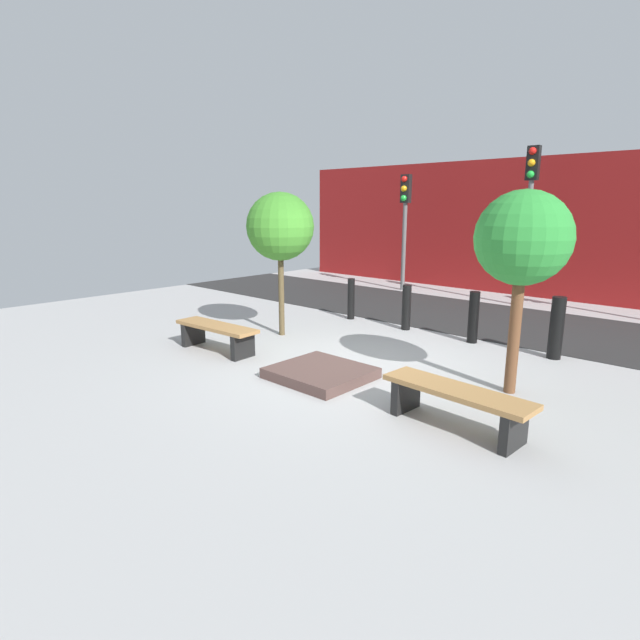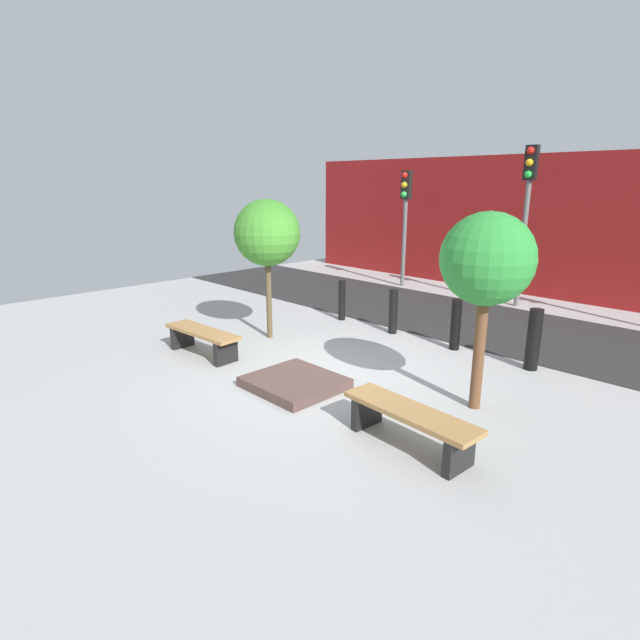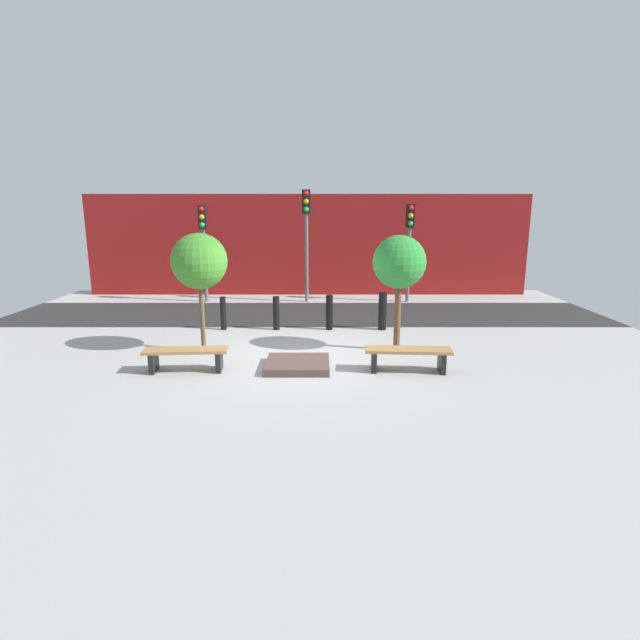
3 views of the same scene
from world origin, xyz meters
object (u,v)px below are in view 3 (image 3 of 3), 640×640
at_px(planter_bed, 297,364).
at_px(tree_behind_left_bench, 198,262).
at_px(bench_left, 185,355).
at_px(bench_right, 407,355).
at_px(bollard_center, 328,312).
at_px(tree_behind_right_bench, 398,263).
at_px(traffic_light_mid_east, 409,234).
at_px(bollard_left, 275,313).
at_px(bollard_right, 382,311).
at_px(bollard_far_left, 222,313).
at_px(traffic_light_mid_west, 305,225).
at_px(traffic_light_west, 202,235).

xyz_separation_m(planter_bed, tree_behind_left_bench, (-2.21, 1.30, 1.96)).
distance_m(bench_left, bench_right, 4.43).
relative_size(bench_left, tree_behind_left_bench, 0.63).
bearing_deg(bollard_center, tree_behind_left_bench, -146.04).
bearing_deg(tree_behind_right_bench, bench_right, -90.00).
bearing_deg(traffic_light_mid_east, bench_left, -127.25).
height_order(tree_behind_right_bench, bollard_left, tree_behind_right_bench).
xyz_separation_m(bench_left, bollard_center, (2.92, 3.47, 0.14)).
xyz_separation_m(tree_behind_left_bench, bollard_right, (4.34, 1.97, -1.53)).
bearing_deg(tree_behind_left_bench, traffic_light_mid_east, 46.44).
xyz_separation_m(bench_left, bollard_far_left, (0.09, 3.47, 0.12)).
bearing_deg(bench_left, traffic_light_mid_east, 49.11).
relative_size(tree_behind_right_bench, traffic_light_mid_east, 0.79).
bearing_deg(traffic_light_mid_west, tree_behind_left_bench, -110.28).
distance_m(traffic_light_west, traffic_light_mid_east, 6.96).
xyz_separation_m(bollard_far_left, traffic_light_west, (-1.36, 4.02, 1.83)).
bearing_deg(planter_bed, bollard_center, 77.77).
bearing_deg(bench_left, bench_right, -3.64).
bearing_deg(bollard_far_left, planter_bed, -56.95).
height_order(bench_right, tree_behind_left_bench, tree_behind_left_bench).
height_order(tree_behind_left_bench, bollard_right, tree_behind_left_bench).
bearing_deg(traffic_light_mid_west, traffic_light_mid_east, -0.02).
distance_m(bench_right, traffic_light_west, 9.61).
bearing_deg(bollard_left, tree_behind_right_bench, -33.96).
height_order(traffic_light_west, traffic_light_mid_east, traffic_light_mid_east).
height_order(tree_behind_right_bench, bollard_far_left, tree_behind_right_bench).
height_order(tree_behind_right_bench, bollard_center, tree_behind_right_bench).
bearing_deg(planter_bed, bench_right, -5.16).
bearing_deg(bench_left, planter_bed, 1.52).
height_order(tree_behind_right_bench, traffic_light_mid_east, traffic_light_mid_east).
distance_m(tree_behind_left_bench, traffic_light_mid_east, 8.27).
bearing_deg(tree_behind_right_bench, traffic_light_west, 133.56).
bearing_deg(tree_behind_left_bench, traffic_light_west, 101.95).
distance_m(tree_behind_left_bench, traffic_light_mid_west, 6.41).
height_order(traffic_light_mid_west, traffic_light_mid_east, traffic_light_mid_west).
relative_size(bench_right, planter_bed, 1.35).
bearing_deg(traffic_light_west, planter_bed, -64.47).
bearing_deg(planter_bed, bollard_left, 102.23).
bearing_deg(tree_behind_left_bench, bollard_center, 33.96).
xyz_separation_m(bench_right, tree_behind_right_bench, (0.00, 1.50, 1.67)).
relative_size(planter_bed, bollard_far_left, 1.45).
height_order(bench_left, bollard_center, bollard_center).
bearing_deg(bollard_left, planter_bed, -77.77).
relative_size(tree_behind_left_bench, bollard_far_left, 3.00).
xyz_separation_m(tree_behind_left_bench, bollard_left, (1.51, 1.97, -1.58)).
relative_size(bollard_center, traffic_light_mid_west, 0.25).
relative_size(bollard_center, traffic_light_west, 0.29).
relative_size(bollard_center, bollard_right, 0.92).
bearing_deg(tree_behind_right_bench, traffic_light_mid_east, 78.05).
bearing_deg(planter_bed, traffic_light_mid_east, 64.47).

